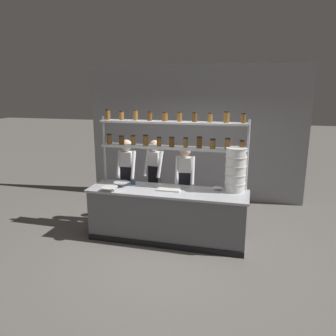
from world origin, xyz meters
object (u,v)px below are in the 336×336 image
(chef_right, at_px, (185,182))
(prep_bowl_center_back, at_px, (121,184))
(spice_shelf_unit, at_px, (172,138))
(serving_cup_front, at_px, (133,182))
(prep_bowl_center_front, at_px, (217,189))
(chef_left, at_px, (127,175))
(prep_bowl_near_left, at_px, (110,189))
(chef_center, at_px, (155,175))
(cutting_board, at_px, (169,189))
(container_stack, at_px, (236,170))

(chef_right, relative_size, prep_bowl_center_back, 5.74)
(spice_shelf_unit, height_order, serving_cup_front, spice_shelf_unit)
(prep_bowl_center_back, distance_m, serving_cup_front, 0.24)
(chef_right, height_order, prep_bowl_center_front, chef_right)
(chef_left, bearing_deg, prep_bowl_near_left, -91.98)
(chef_center, distance_m, cutting_board, 0.96)
(container_stack, bearing_deg, prep_bowl_center_front, -174.96)
(cutting_board, relative_size, prep_bowl_center_back, 1.41)
(cutting_board, height_order, prep_bowl_center_front, prep_bowl_center_front)
(spice_shelf_unit, distance_m, chef_left, 1.29)
(spice_shelf_unit, height_order, chef_center, spice_shelf_unit)
(chef_right, xyz_separation_m, prep_bowl_center_back, (-1.05, -0.54, 0.03))
(spice_shelf_unit, relative_size, prep_bowl_center_front, 16.35)
(prep_bowl_center_front, bearing_deg, chef_right, 152.30)
(container_stack, relative_size, prep_bowl_near_left, 2.72)
(chef_left, distance_m, cutting_board, 1.12)
(prep_bowl_near_left, bearing_deg, cutting_board, 18.98)
(prep_bowl_center_front, height_order, prep_bowl_center_back, prep_bowl_center_back)
(cutting_board, bearing_deg, prep_bowl_center_back, -179.05)
(serving_cup_front, bearing_deg, chef_left, 124.62)
(cutting_board, relative_size, prep_bowl_near_left, 1.44)
(cutting_board, bearing_deg, spice_shelf_unit, 95.05)
(container_stack, relative_size, serving_cup_front, 8.44)
(serving_cup_front, bearing_deg, spice_shelf_unit, 11.06)
(chef_left, distance_m, container_stack, 2.14)
(spice_shelf_unit, bearing_deg, container_stack, -4.22)
(chef_center, relative_size, container_stack, 2.19)
(chef_center, relative_size, chef_right, 1.02)
(chef_right, height_order, prep_bowl_center_back, chef_right)
(spice_shelf_unit, distance_m, prep_bowl_center_front, 1.20)
(prep_bowl_center_front, bearing_deg, serving_cup_front, -178.95)
(chef_left, xyz_separation_m, prep_bowl_center_front, (1.80, -0.34, -0.03))
(chef_right, height_order, container_stack, container_stack)
(chef_right, distance_m, prep_bowl_center_front, 0.73)
(chef_left, xyz_separation_m, serving_cup_front, (0.26, -0.37, -0.01))
(prep_bowl_near_left, distance_m, serving_cup_front, 0.55)
(prep_bowl_center_front, relative_size, prep_bowl_center_back, 0.58)
(container_stack, distance_m, prep_bowl_center_front, 0.46)
(chef_left, height_order, chef_right, chef_left)
(chef_center, bearing_deg, spice_shelf_unit, -37.44)
(spice_shelf_unit, relative_size, prep_bowl_near_left, 9.61)
(serving_cup_front, bearing_deg, prep_bowl_center_front, 1.05)
(prep_bowl_near_left, height_order, prep_bowl_center_front, prep_bowl_near_left)
(chef_right, xyz_separation_m, serving_cup_front, (-0.90, -0.37, 0.03))
(chef_right, relative_size, prep_bowl_near_left, 5.85)
(cutting_board, distance_m, serving_cup_front, 0.75)
(chef_right, distance_m, cutting_board, 0.56)
(prep_bowl_center_back, bearing_deg, chef_center, 65.64)
(chef_right, height_order, cutting_board, chef_right)
(spice_shelf_unit, bearing_deg, serving_cup_front, -168.94)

